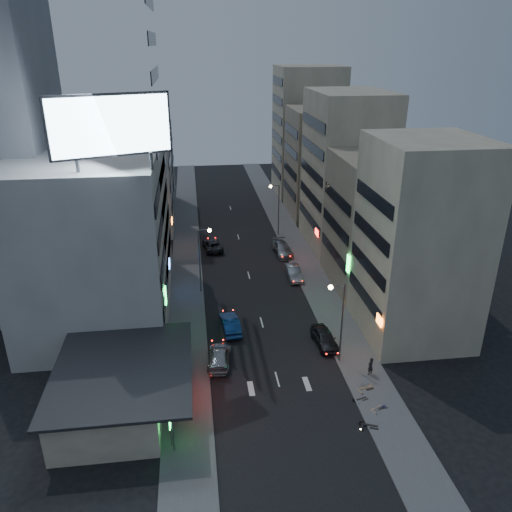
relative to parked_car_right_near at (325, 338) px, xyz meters
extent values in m
plane|color=black|center=(-5.60, -8.86, -0.80)|extent=(180.00, 180.00, 0.00)
cube|color=#4C4C4F|center=(-13.60, 21.14, -0.74)|extent=(4.00, 120.00, 0.12)
cube|color=#4C4C4F|center=(2.40, 21.14, -0.74)|extent=(4.00, 120.00, 0.12)
cube|color=beige|center=(-19.60, -6.86, 1.00)|extent=(8.00, 12.00, 3.60)
cube|color=black|center=(-18.60, -6.86, 2.95)|extent=(11.00, 13.00, 0.25)
cube|color=black|center=(-14.50, -6.86, 2.30)|extent=(0.12, 4.00, 0.90)
cube|color=#FF1E14|center=(-14.42, -6.86, 2.30)|extent=(0.04, 3.70, 0.70)
cube|color=#B6B6B1|center=(-22.60, 11.14, 8.20)|extent=(14.00, 24.00, 18.00)
cube|color=gray|center=(-31.60, 14.14, 16.20)|extent=(10.00, 14.00, 34.00)
cube|color=beige|center=(9.40, 1.64, 9.20)|extent=(10.00, 11.00, 20.00)
cube|color=gray|center=(9.90, 13.14, 7.20)|extent=(11.00, 12.00, 16.00)
cube|color=beige|center=(9.40, 26.14, 10.20)|extent=(10.00, 14.00, 22.00)
cube|color=#B6B6B1|center=(-21.10, 36.14, 9.20)|extent=(11.00, 10.00, 20.00)
cube|color=gray|center=(-21.60, 49.14, 6.70)|extent=(12.00, 10.00, 15.00)
cube|color=gray|center=(9.90, 41.14, 8.20)|extent=(11.00, 12.00, 18.00)
cube|color=beige|center=(10.40, 55.14, 11.20)|extent=(12.00, 12.00, 24.00)
cylinder|color=#595B60|center=(-21.60, 1.14, 17.95)|extent=(0.30, 0.30, 1.50)
cylinder|color=#595B60|center=(-15.60, 1.14, 17.95)|extent=(0.30, 0.30, 1.50)
cube|color=black|center=(-18.60, 1.14, 20.90)|extent=(9.52, 3.75, 5.00)
cube|color=#BFE9FF|center=(-18.52, 0.93, 20.90)|extent=(9.04, 3.34, 4.60)
cylinder|color=#595B60|center=(0.70, -2.86, 3.32)|extent=(0.16, 0.16, 8.00)
cylinder|color=#595B60|center=(0.00, -2.86, 7.22)|extent=(1.40, 0.10, 0.10)
sphere|color=#FFD88C|center=(-0.60, -2.86, 7.12)|extent=(0.44, 0.44, 0.44)
cylinder|color=#595B60|center=(-11.90, 13.14, 3.32)|extent=(0.16, 0.16, 8.00)
cylinder|color=#595B60|center=(-11.20, 13.14, 7.22)|extent=(1.40, 0.10, 0.10)
sphere|color=#FFD88C|center=(-10.60, 13.14, 7.12)|extent=(0.44, 0.44, 0.44)
cylinder|color=#595B60|center=(0.70, 31.14, 3.32)|extent=(0.16, 0.16, 8.00)
cylinder|color=#595B60|center=(0.00, 31.14, 7.22)|extent=(1.40, 0.10, 0.10)
sphere|color=#FFD88C|center=(-0.60, 31.14, 7.12)|extent=(0.44, 0.44, 0.44)
imported|color=#27282C|center=(0.00, 0.00, 0.00)|extent=(2.23, 4.82, 1.60)
imported|color=#ADAEB6|center=(0.00, 15.61, -0.01)|extent=(1.69, 4.77, 1.57)
imported|color=#26272C|center=(-9.82, 26.53, -0.07)|extent=(3.09, 5.50, 1.45)
imported|color=gray|center=(0.00, 23.51, 0.01)|extent=(2.63, 5.69, 1.61)
imported|color=navy|center=(-9.11, 3.91, 0.01)|extent=(2.14, 5.05, 1.62)
imported|color=#9FA3A7|center=(-10.60, -1.67, -0.07)|extent=(2.67, 5.26, 1.46)
imported|color=black|center=(2.84, -5.36, 0.19)|extent=(0.76, 0.69, 1.74)
camera|label=1|loc=(-12.27, -41.13, 27.04)|focal=35.00mm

